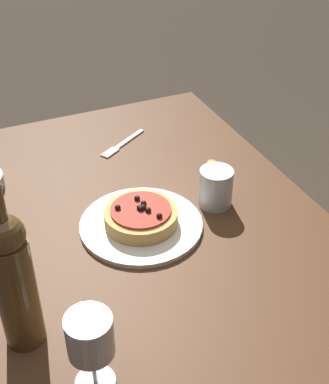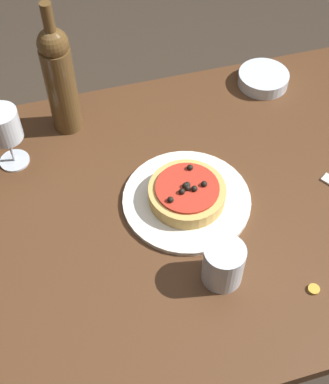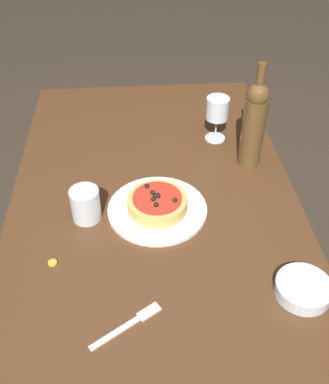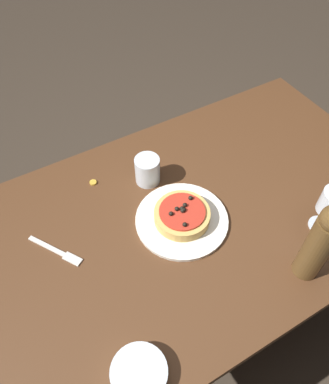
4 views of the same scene
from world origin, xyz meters
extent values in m
plane|color=#382D23|center=(0.00, 0.00, 0.00)|extent=(14.00, 14.00, 0.00)
cube|color=#4C2D19|center=(0.00, 0.00, 0.74)|extent=(1.41, 0.87, 0.03)
cylinder|color=#4C2D19|center=(0.65, 0.38, 0.36)|extent=(0.06, 0.06, 0.73)
cylinder|color=#4C2D19|center=(0.65, -0.38, 0.36)|extent=(0.06, 0.06, 0.73)
cylinder|color=white|center=(-0.08, -0.01, 0.77)|extent=(0.29, 0.29, 0.01)
cylinder|color=tan|center=(-0.08, -0.01, 0.79)|extent=(0.17, 0.17, 0.04)
cylinder|color=#B72D1E|center=(-0.08, -0.01, 0.81)|extent=(0.14, 0.14, 0.01)
sphere|color=black|center=(-0.04, 0.02, 0.82)|extent=(0.01, 0.01, 0.01)
sphere|color=black|center=(-0.08, -0.01, 0.82)|extent=(0.01, 0.01, 0.01)
sphere|color=black|center=(-0.10, -0.05, 0.82)|extent=(0.01, 0.01, 0.01)
sphere|color=black|center=(-0.07, 0.01, 0.82)|extent=(0.01, 0.01, 0.01)
sphere|color=black|center=(-0.08, -0.01, 0.82)|extent=(0.01, 0.01, 0.01)
sphere|color=black|center=(-0.09, 0.01, 0.82)|extent=(0.01, 0.01, 0.01)
sphere|color=black|center=(-0.08, 0.00, 0.82)|extent=(0.01, 0.01, 0.01)
sphere|color=black|center=(-0.12, 0.00, 0.82)|extent=(0.01, 0.01, 0.01)
cylinder|color=silver|center=(0.28, -0.24, 0.76)|extent=(0.07, 0.07, 0.00)
cylinder|color=silver|center=(0.28, -0.24, 0.81)|extent=(0.01, 0.01, 0.08)
cylinder|color=silver|center=(0.28, -0.24, 0.88)|extent=(0.08, 0.08, 0.08)
cylinder|color=brown|center=(0.14, -0.32, 0.88)|extent=(0.07, 0.07, 0.23)
sphere|color=brown|center=(0.14, -0.32, 1.01)|extent=(0.07, 0.07, 0.07)
cylinder|color=brown|center=(0.14, -0.32, 1.07)|extent=(0.03, 0.03, 0.08)
cylinder|color=silver|center=(-0.09, 0.20, 0.81)|extent=(0.08, 0.08, 0.10)
cylinder|color=silver|center=(-0.40, -0.34, 0.78)|extent=(0.14, 0.14, 0.03)
cube|color=beige|center=(-0.48, 0.12, 0.76)|extent=(0.08, 0.12, 0.00)
cube|color=beige|center=(-0.43, 0.04, 0.76)|extent=(0.05, 0.06, 0.00)
cylinder|color=gold|center=(-0.26, 0.28, 0.76)|extent=(0.02, 0.02, 0.01)
camera|label=1|loc=(0.84, -0.35, 1.57)|focal=50.00mm
camera|label=2|loc=(0.17, 0.69, 1.73)|focal=50.00mm
camera|label=3|loc=(-1.05, 0.05, 1.66)|focal=42.00mm
camera|label=4|loc=(-0.46, -0.56, 1.73)|focal=35.00mm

